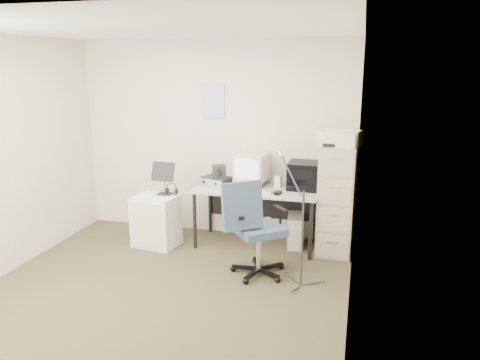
% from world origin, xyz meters
% --- Properties ---
extents(floor, '(3.60, 3.60, 0.01)m').
position_xyz_m(floor, '(0.00, 0.00, -0.01)').
color(floor, '#3E371D').
rests_on(floor, ground).
extents(ceiling, '(3.60, 3.60, 0.01)m').
position_xyz_m(ceiling, '(0.00, 0.00, 2.50)').
color(ceiling, white).
rests_on(ceiling, ground).
extents(wall_back, '(3.60, 0.02, 2.50)m').
position_xyz_m(wall_back, '(0.00, 1.80, 1.25)').
color(wall_back, beige).
rests_on(wall_back, ground).
extents(wall_front, '(3.60, 0.02, 2.50)m').
position_xyz_m(wall_front, '(0.00, -1.80, 1.25)').
color(wall_front, beige).
rests_on(wall_front, ground).
extents(wall_right, '(0.02, 3.60, 2.50)m').
position_xyz_m(wall_right, '(1.80, 0.00, 1.25)').
color(wall_right, beige).
rests_on(wall_right, ground).
extents(wall_calendar, '(0.30, 0.02, 0.44)m').
position_xyz_m(wall_calendar, '(-0.02, 1.79, 1.75)').
color(wall_calendar, white).
rests_on(wall_calendar, wall_back).
extents(filing_cabinet, '(0.40, 0.60, 1.30)m').
position_xyz_m(filing_cabinet, '(1.58, 1.48, 0.65)').
color(filing_cabinet, tan).
rests_on(filing_cabinet, floor).
extents(printer, '(0.51, 0.41, 0.17)m').
position_xyz_m(printer, '(1.58, 1.44, 1.39)').
color(printer, beige).
rests_on(printer, filing_cabinet).
extents(desk, '(1.50, 0.70, 0.73)m').
position_xyz_m(desk, '(0.63, 1.45, 0.36)').
color(desk, '#A8A892').
rests_on(desk, floor).
extents(crt_monitor, '(0.41, 0.43, 0.40)m').
position_xyz_m(crt_monitor, '(0.55, 1.57, 0.93)').
color(crt_monitor, beige).
rests_on(crt_monitor, desk).
extents(crt_tv, '(0.36, 0.38, 0.33)m').
position_xyz_m(crt_tv, '(1.18, 1.59, 0.89)').
color(crt_tv, black).
rests_on(crt_tv, desk).
extents(desk_speaker, '(0.08, 0.08, 0.14)m').
position_xyz_m(desk_speaker, '(0.87, 1.56, 0.80)').
color(desk_speaker, beige).
rests_on(desk_speaker, desk).
extents(keyboard, '(0.45, 0.18, 0.02)m').
position_xyz_m(keyboard, '(0.64, 1.28, 0.74)').
color(keyboard, beige).
rests_on(keyboard, desk).
extents(mouse, '(0.08, 0.12, 0.03)m').
position_xyz_m(mouse, '(0.93, 1.25, 0.75)').
color(mouse, black).
rests_on(mouse, desk).
extents(radio_receiver, '(0.40, 0.33, 0.10)m').
position_xyz_m(radio_receiver, '(0.10, 1.49, 0.78)').
color(radio_receiver, black).
rests_on(radio_receiver, desk).
extents(radio_speaker, '(0.20, 0.20, 0.16)m').
position_xyz_m(radio_speaker, '(0.15, 1.47, 0.91)').
color(radio_speaker, black).
rests_on(radio_speaker, radio_receiver).
extents(papers, '(0.31, 0.35, 0.02)m').
position_xyz_m(papers, '(0.35, 1.30, 0.74)').
color(papers, white).
rests_on(papers, desk).
extents(pc_tower, '(0.25, 0.44, 0.39)m').
position_xyz_m(pc_tower, '(1.10, 1.55, 0.19)').
color(pc_tower, beige).
rests_on(pc_tower, floor).
extents(office_chair, '(0.85, 0.85, 1.05)m').
position_xyz_m(office_chair, '(0.84, 0.63, 0.53)').
color(office_chair, '#37475D').
rests_on(office_chair, floor).
extents(side_cart, '(0.56, 0.48, 0.63)m').
position_xyz_m(side_cart, '(-0.56, 1.12, 0.32)').
color(side_cart, white).
rests_on(side_cart, floor).
extents(music_stand, '(0.30, 0.17, 0.42)m').
position_xyz_m(music_stand, '(-0.48, 1.22, 0.84)').
color(music_stand, black).
rests_on(music_stand, side_cart).
extents(headphones, '(0.17, 0.17, 0.03)m').
position_xyz_m(headphones, '(-0.40, 1.25, 0.68)').
color(headphones, black).
rests_on(headphones, side_cart).
extents(mic_stand, '(0.03, 0.03, 1.32)m').
position_xyz_m(mic_stand, '(1.31, 0.48, 0.66)').
color(mic_stand, black).
rests_on(mic_stand, floor).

